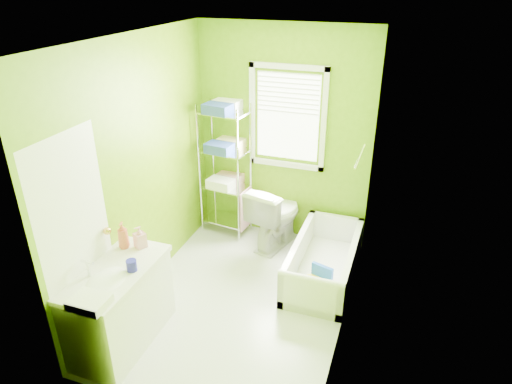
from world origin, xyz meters
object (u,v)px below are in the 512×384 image
(wire_shelf_unit, at_px, (226,155))
(toilet, at_px, (276,215))
(bathtub, at_px, (323,267))
(vanity, at_px, (120,304))

(wire_shelf_unit, bearing_deg, toilet, -9.92)
(bathtub, height_order, wire_shelf_unit, wire_shelf_unit)
(bathtub, height_order, vanity, vanity)
(toilet, bearing_deg, wire_shelf_unit, 3.94)
(toilet, xyz_separation_m, wire_shelf_unit, (-0.68, 0.12, 0.64))
(vanity, bearing_deg, bathtub, 45.53)
(toilet, xyz_separation_m, vanity, (-0.81, -2.05, 0.01))
(toilet, relative_size, vanity, 0.75)
(toilet, distance_m, vanity, 2.21)
(vanity, xyz_separation_m, wire_shelf_unit, (0.13, 2.17, 0.63))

